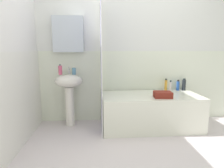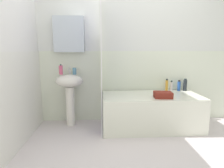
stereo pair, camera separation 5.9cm
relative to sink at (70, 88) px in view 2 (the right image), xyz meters
name	(u,v)px [view 2 (the right image)]	position (x,y,z in m)	size (l,w,h in m)	color
ground_plane	(146,159)	(1.02, -1.03, -0.63)	(4.80, 5.60, 0.04)	silver
wall_back_tiled	(128,55)	(0.96, 0.23, 0.53)	(3.60, 0.18, 2.40)	silver
wall_left_tiled	(12,59)	(-0.55, -0.69, 0.51)	(0.07, 1.81, 2.40)	silver
sink	(70,88)	(0.00, 0.00, 0.00)	(0.44, 0.34, 0.83)	white
faucet	(70,70)	(0.00, 0.08, 0.28)	(0.03, 0.12, 0.12)	silver
soap_dispenser	(61,70)	(-0.13, 0.02, 0.30)	(0.06, 0.06, 0.17)	#C84E6F
toothbrush_cup	(75,71)	(0.08, 0.02, 0.28)	(0.06, 0.06, 0.10)	teal
bathtub	(151,111)	(1.28, -0.17, -0.35)	(1.51, 0.72, 0.53)	silver
shower_curtain	(101,65)	(0.51, -0.17, 0.39)	(0.01, 0.72, 2.00)	white
conditioner_bottle	(185,85)	(1.94, 0.11, 0.02)	(0.06, 0.06, 0.21)	#20252A
lotion_bottle	(179,86)	(1.84, 0.12, 0.00)	(0.05, 0.05, 0.18)	#2551A6
body_wash_bottle	(171,86)	(1.71, 0.14, 0.00)	(0.04, 0.04, 0.17)	white
shampoo_bottle	(167,85)	(1.62, 0.12, 0.01)	(0.04, 0.04, 0.20)	gold
towel_folded	(163,95)	(1.41, -0.36, -0.04)	(0.25, 0.19, 0.09)	maroon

